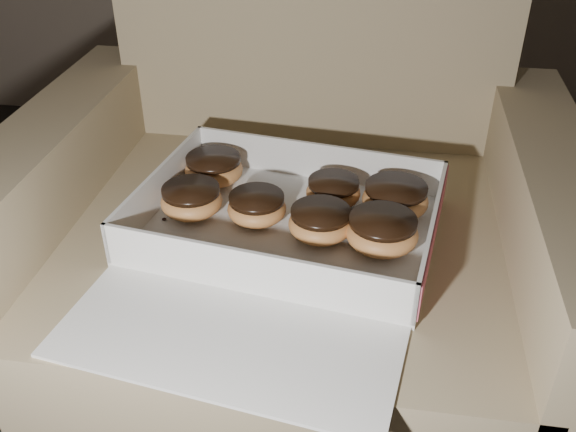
# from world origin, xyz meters

# --- Properties ---
(armchair) EXTENTS (0.90, 0.76, 0.94)m
(armchair) POSITION_xyz_m (-0.43, 1.06, 0.30)
(armchair) COLOR tan
(armchair) RESTS_ON floor
(bakery_box) EXTENTS (0.51, 0.57, 0.07)m
(bakery_box) POSITION_xyz_m (-0.43, 0.93, 0.44)
(bakery_box) COLOR white
(bakery_box) RESTS_ON armchair
(donut_a) EXTENTS (0.11, 0.11, 0.05)m
(donut_a) POSITION_xyz_m (-0.28, 0.94, 0.46)
(donut_a) COLOR #E79C50
(donut_a) RESTS_ON bakery_box
(donut_b) EXTENTS (0.09, 0.09, 0.04)m
(donut_b) POSITION_xyz_m (-0.37, 1.05, 0.45)
(donut_b) COLOR #E79C50
(donut_b) RESTS_ON bakery_box
(donut_c) EXTENTS (0.10, 0.10, 0.05)m
(donut_c) POSITION_xyz_m (-0.57, 1.09, 0.46)
(donut_c) COLOR #E79C50
(donut_c) RESTS_ON bakery_box
(donut_d) EXTENTS (0.10, 0.10, 0.05)m
(donut_d) POSITION_xyz_m (-0.27, 1.04, 0.46)
(donut_d) COLOR #E79C50
(donut_d) RESTS_ON bakery_box
(donut_e) EXTENTS (0.10, 0.10, 0.05)m
(donut_e) POSITION_xyz_m (-0.38, 0.96, 0.46)
(donut_e) COLOR #E79C50
(donut_e) RESTS_ON bakery_box
(donut_f) EXTENTS (0.10, 0.10, 0.05)m
(donut_f) POSITION_xyz_m (-0.58, 0.99, 0.46)
(donut_f) COLOR #E79C50
(donut_f) RESTS_ON bakery_box
(donut_g) EXTENTS (0.09, 0.09, 0.05)m
(donut_g) POSITION_xyz_m (-0.48, 0.99, 0.45)
(donut_g) COLOR #E79C50
(donut_g) RESTS_ON bakery_box
(crumb_a) EXTENTS (0.01, 0.01, 0.00)m
(crumb_a) POSITION_xyz_m (-0.40, 0.95, 0.43)
(crumb_a) COLOR black
(crumb_a) RESTS_ON bakery_box
(crumb_b) EXTENTS (0.01, 0.01, 0.00)m
(crumb_b) POSITION_xyz_m (-0.62, 0.96, 0.43)
(crumb_b) COLOR black
(crumb_b) RESTS_ON bakery_box
(crumb_c) EXTENTS (0.01, 0.01, 0.00)m
(crumb_c) POSITION_xyz_m (-0.62, 0.98, 0.43)
(crumb_c) COLOR black
(crumb_c) RESTS_ON bakery_box
(crumb_d) EXTENTS (0.01, 0.01, 0.00)m
(crumb_d) POSITION_xyz_m (-0.41, 0.94, 0.43)
(crumb_d) COLOR black
(crumb_d) RESTS_ON bakery_box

